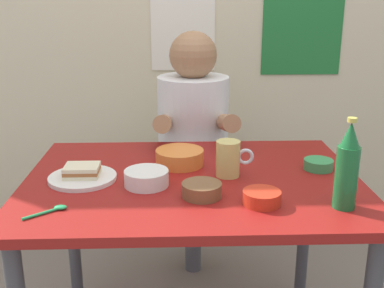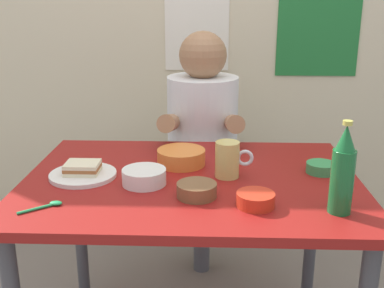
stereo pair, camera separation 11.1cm
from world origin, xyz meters
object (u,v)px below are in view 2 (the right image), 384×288
(dining_table, at_px, (191,203))
(condiment_bowl_brown, at_px, (197,189))
(plate_orange, at_px, (83,175))
(stool, at_px, (202,205))
(beer_mug, at_px, (228,159))
(sandwich, at_px, (83,168))
(person_seated, at_px, (202,122))
(beer_bottle, at_px, (343,172))

(dining_table, bearing_deg, condiment_bowl_brown, -81.96)
(plate_orange, bearing_deg, dining_table, 1.35)
(stool, distance_m, plate_orange, 0.84)
(beer_mug, height_order, condiment_bowl_brown, beer_mug)
(dining_table, xyz_separation_m, beer_mug, (0.12, 0.01, 0.15))
(plate_orange, distance_m, beer_mug, 0.48)
(dining_table, relative_size, beer_mug, 8.73)
(beer_mug, distance_m, condiment_bowl_brown, 0.20)
(sandwich, xyz_separation_m, condiment_bowl_brown, (0.38, -0.15, -0.01))
(person_seated, bearing_deg, beer_bottle, -65.47)
(person_seated, relative_size, condiment_bowl_brown, 6.00)
(plate_orange, bearing_deg, condiment_bowl_brown, -21.03)
(stool, bearing_deg, dining_table, -92.29)
(beer_mug, distance_m, beer_bottle, 0.40)
(stool, xyz_separation_m, sandwich, (-0.38, -0.64, 0.42))
(dining_table, xyz_separation_m, plate_orange, (-0.36, -0.01, 0.10))
(plate_orange, relative_size, beer_mug, 1.75)
(person_seated, xyz_separation_m, condiment_bowl_brown, (-0.00, -0.77, -0.00))
(beer_bottle, distance_m, condiment_bowl_brown, 0.42)
(dining_table, relative_size, sandwich, 10.00)
(sandwich, bearing_deg, plate_orange, 180.00)
(dining_table, distance_m, beer_bottle, 0.53)
(beer_bottle, bearing_deg, person_seated, 114.53)
(person_seated, height_order, condiment_bowl_brown, person_seated)
(beer_mug, bearing_deg, beer_bottle, -40.70)
(dining_table, height_order, beer_bottle, beer_bottle)
(dining_table, distance_m, sandwich, 0.38)
(person_seated, height_order, sandwich, person_seated)
(plate_orange, xyz_separation_m, condiment_bowl_brown, (0.38, -0.15, 0.02))
(sandwich, bearing_deg, condiment_bowl_brown, -21.03)
(condiment_bowl_brown, bearing_deg, person_seated, 89.75)
(dining_table, relative_size, condiment_bowl_brown, 9.17)
(person_seated, bearing_deg, dining_table, -92.34)
(beer_mug, bearing_deg, plate_orange, -177.45)
(plate_orange, bearing_deg, beer_mug, 2.55)
(stool, bearing_deg, person_seated, -90.00)
(person_seated, distance_m, beer_bottle, 0.95)
(person_seated, relative_size, beer_bottle, 2.75)
(stool, relative_size, beer_mug, 3.57)
(stool, xyz_separation_m, beer_mug, (0.09, -0.62, 0.45))
(stool, distance_m, beer_bottle, 1.09)
(beer_mug, bearing_deg, person_seated, 98.89)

